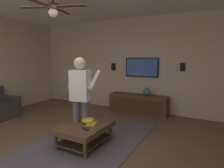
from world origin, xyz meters
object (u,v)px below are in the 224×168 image
at_px(remote_grey, 87,121).
at_px(book, 92,123).
at_px(remote_black, 85,129).
at_px(tv, 142,67).
at_px(bowl, 88,120).
at_px(vase_round, 147,92).
at_px(remote_white, 85,121).
at_px(wall_speaker_left, 183,67).
at_px(ceiling_fan, 53,8).
at_px(coffee_table, 84,130).
at_px(person_standing, 81,95).
at_px(media_console, 138,104).
at_px(wall_speaker_right, 113,67).

height_order(remote_grey, book, book).
bearing_deg(remote_black, tv, 104.89).
relative_size(bowl, remote_grey, 1.65).
bearing_deg(bowl, vase_round, -9.37).
xyz_separation_m(bowl, remote_white, (0.05, 0.11, -0.04)).
height_order(remote_white, wall_speaker_left, wall_speaker_left).
xyz_separation_m(remote_black, ceiling_fan, (-0.04, 0.60, 2.06)).
distance_m(coffee_table, tv, 2.84).
distance_m(coffee_table, book, 0.19).
height_order(person_standing, wall_speaker_left, person_standing).
bearing_deg(remote_grey, vase_round, -49.47).
relative_size(person_standing, bowl, 6.63).
distance_m(tv, wall_speaker_left, 1.14).
height_order(tv, remote_black, tv).
bearing_deg(vase_round, remote_black, 174.87).
xyz_separation_m(coffee_table, remote_white, (0.14, 0.09, 0.12)).
bearing_deg(remote_white, remote_grey, 2.39).
xyz_separation_m(bowl, book, (-0.03, -0.11, -0.04)).
relative_size(remote_black, ceiling_fan, 0.12).
xyz_separation_m(person_standing, remote_white, (0.03, -0.06, -0.52)).
xyz_separation_m(book, ceiling_fan, (-0.31, 0.55, 2.05)).
height_order(coffee_table, tv, tv).
distance_m(coffee_table, media_console, 2.41).
bearing_deg(remote_black, remote_white, 141.95).
distance_m(book, wall_speaker_left, 3.00).
bearing_deg(wall_speaker_right, bowl, -162.41).
bearing_deg(bowl, wall_speaker_right, 17.59).
xyz_separation_m(tv, bowl, (-2.55, 0.15, -0.88)).
xyz_separation_m(bowl, vase_round, (2.35, -0.39, 0.20)).
relative_size(bowl, vase_round, 1.12).
bearing_deg(person_standing, wall_speaker_right, 5.53).
bearing_deg(vase_round, book, 173.22).
bearing_deg(wall_speaker_right, vase_round, -100.13).
relative_size(remote_grey, wall_speaker_right, 0.68).
relative_size(coffee_table, vase_round, 4.55).
bearing_deg(remote_grey, person_standing, 60.69).
relative_size(remote_black, wall_speaker_right, 0.68).
bearing_deg(ceiling_fan, media_console, -12.67).
relative_size(media_console, vase_round, 7.73).
bearing_deg(bowl, remote_grey, 59.48).
distance_m(tv, remote_white, 2.68).
distance_m(book, ceiling_fan, 2.15).
bearing_deg(vase_round, wall_speaker_left, -76.64).
xyz_separation_m(remote_white, remote_black, (-0.34, -0.26, 0.00)).
bearing_deg(coffee_table, book, -62.63).
bearing_deg(ceiling_fan, vase_round, -17.30).
bearing_deg(coffee_table, wall_speaker_left, -26.29).
height_order(coffee_table, wall_speaker_left, wall_speaker_left).
height_order(remote_white, ceiling_fan, ceiling_fan).
xyz_separation_m(media_console, person_standing, (-2.29, 0.31, 0.66)).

